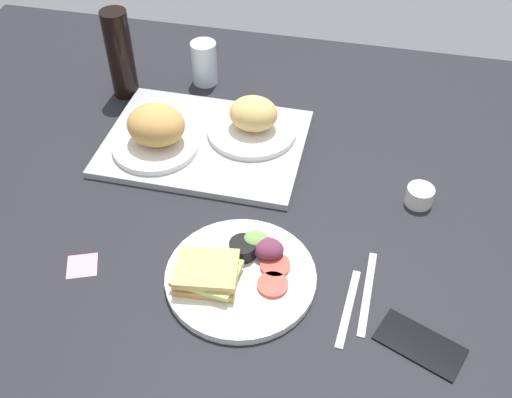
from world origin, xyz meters
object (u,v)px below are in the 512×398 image
at_px(bread_plate_near, 156,131).
at_px(drinking_glass, 204,63).
at_px(bread_plate_far, 253,121).
at_px(knife, 367,292).
at_px(soda_bottle, 120,54).
at_px(plate_with_salad, 238,271).
at_px(cell_phone, 420,344).
at_px(serving_tray, 205,143).
at_px(espresso_cup, 419,196).
at_px(sticky_note, 82,266).
at_px(fork, 348,307).

height_order(bread_plate_near, drinking_glass, bread_plate_near).
distance_m(bread_plate_far, knife, 0.50).
bearing_deg(soda_bottle, drinking_glass, 27.14).
relative_size(plate_with_salad, cell_phone, 1.92).
xyz_separation_m(bread_plate_near, soda_bottle, (-0.16, 0.20, 0.05)).
height_order(serving_tray, espresso_cup, espresso_cup).
height_order(bread_plate_near, knife, bread_plate_near).
bearing_deg(drinking_glass, bread_plate_near, -94.83).
height_order(bread_plate_near, soda_bottle, soda_bottle).
height_order(serving_tray, soda_bottle, soda_bottle).
bearing_deg(knife, cell_phone, -130.71).
bearing_deg(bread_plate_far, serving_tray, -152.42).
bearing_deg(espresso_cup, drinking_glass, 148.83).
relative_size(knife, cell_phone, 1.32).
relative_size(espresso_cup, sticky_note, 1.00).
relative_size(drinking_glass, espresso_cup, 2.01).
distance_m(serving_tray, bread_plate_near, 0.12).
distance_m(drinking_glass, fork, 0.77).
bearing_deg(sticky_note, bread_plate_far, 62.78).
distance_m(bread_plate_near, drinking_glass, 0.30).
height_order(knife, sticky_note, knife).
xyz_separation_m(serving_tray, plate_with_salad, (0.16, -0.35, 0.01)).
relative_size(plate_with_salad, drinking_glass, 2.46).
relative_size(serving_tray, soda_bottle, 2.01).
height_order(soda_bottle, knife, soda_bottle).
height_order(fork, knife, same).
xyz_separation_m(bread_plate_near, sticky_note, (-0.03, -0.35, -0.06)).
height_order(bread_plate_near, bread_plate_far, bread_plate_near).
height_order(serving_tray, bread_plate_far, bread_plate_far).
distance_m(drinking_glass, soda_bottle, 0.21).
bearing_deg(serving_tray, knife, -40.10).
relative_size(bread_plate_far, sticky_note, 3.68).
height_order(serving_tray, sticky_note, serving_tray).
xyz_separation_m(serving_tray, espresso_cup, (0.48, -0.08, 0.01)).
bearing_deg(cell_phone, sticky_note, -160.49).
xyz_separation_m(serving_tray, fork, (0.37, -0.38, -0.01)).
bearing_deg(serving_tray, bread_plate_far, 27.58).
bearing_deg(cell_phone, bread_plate_far, 152.21).
bearing_deg(serving_tray, espresso_cup, -9.70).
bearing_deg(serving_tray, cell_phone, -40.60).
distance_m(serving_tray, fork, 0.53).
bearing_deg(plate_with_salad, espresso_cup, 40.38).
bearing_deg(espresso_cup, fork, -110.82).
relative_size(bread_plate_far, fork, 1.21).
distance_m(serving_tray, cell_phone, 0.65).
xyz_separation_m(bread_plate_far, soda_bottle, (-0.35, 0.11, 0.06)).
bearing_deg(fork, soda_bottle, 54.01).
distance_m(soda_bottle, cell_phone, 0.96).
distance_m(serving_tray, bread_plate_far, 0.12).
bearing_deg(cell_phone, bread_plate_near, 169.87).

